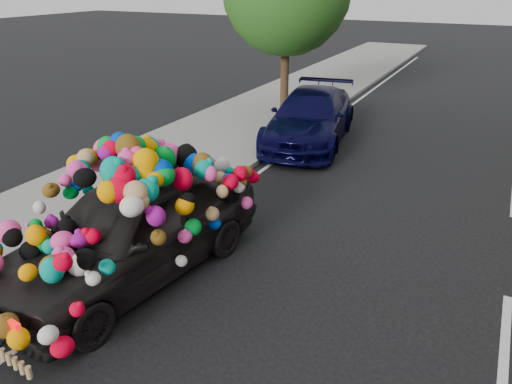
# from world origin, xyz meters

# --- Properties ---
(ground) EXTENTS (100.00, 100.00, 0.00)m
(ground) POSITION_xyz_m (0.00, 0.00, 0.00)
(ground) COLOR black
(ground) RESTS_ON ground
(sidewalk) EXTENTS (4.00, 60.00, 0.12)m
(sidewalk) POSITION_xyz_m (-4.30, 0.00, 0.06)
(sidewalk) COLOR gray
(sidewalk) RESTS_ON ground
(kerb) EXTENTS (0.15, 60.00, 0.13)m
(kerb) POSITION_xyz_m (-2.35, 0.00, 0.07)
(kerb) COLOR gray
(kerb) RESTS_ON ground
(lane_markings) EXTENTS (6.00, 50.00, 0.01)m
(lane_markings) POSITION_xyz_m (3.60, 0.00, 0.01)
(lane_markings) COLOR silver
(lane_markings) RESTS_ON ground
(plush_art_car) EXTENTS (2.88, 5.14, 2.25)m
(plush_art_car) POSITION_xyz_m (-1.79, -0.98, 1.16)
(plush_art_car) COLOR black
(plush_art_car) RESTS_ON ground
(navy_sedan) EXTENTS (2.81, 5.26, 1.45)m
(navy_sedan) POSITION_xyz_m (-1.80, 6.79, 0.73)
(navy_sedan) COLOR black
(navy_sedan) RESTS_ON ground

